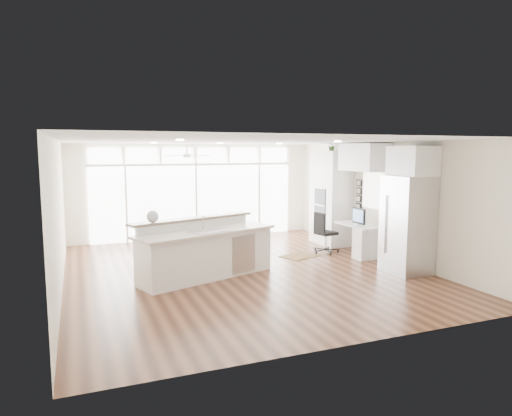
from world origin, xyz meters
name	(u,v)px	position (x,y,z in m)	size (l,w,h in m)	color
floor	(243,271)	(0.00, 0.00, -0.01)	(7.00, 8.00, 0.02)	#3F2013
ceiling	(242,141)	(0.00, 0.00, 2.70)	(7.00, 8.00, 0.02)	white
wall_back	(195,191)	(0.00, 4.00, 1.35)	(7.00, 0.04, 2.70)	white
wall_front	(351,243)	(0.00, -4.00, 1.35)	(7.00, 0.04, 2.70)	white
wall_left	(59,216)	(-3.50, 0.00, 1.35)	(0.04, 8.00, 2.70)	white
wall_right	(383,200)	(3.50, 0.00, 1.35)	(0.04, 8.00, 2.70)	white
glass_wall	(196,202)	(0.00, 3.94, 1.05)	(5.80, 0.06, 2.08)	white
transom_row	(195,155)	(0.00, 3.94, 2.38)	(5.90, 0.06, 0.40)	white
desk_window	(374,191)	(3.46, 0.30, 1.55)	(0.04, 0.85, 0.85)	white
ceiling_fan	(187,152)	(-0.50, 2.80, 2.48)	(1.16, 1.16, 0.32)	silver
recessed_lights	(239,142)	(0.00, 0.20, 2.68)	(3.40, 3.00, 0.02)	white
oven_cabinet	(331,198)	(3.17, 1.80, 1.25)	(0.64, 1.20, 2.50)	white
desk_nook	(361,240)	(3.13, 0.30, 0.38)	(0.72, 1.30, 0.76)	white
upper_cabinets	(365,157)	(3.17, 0.30, 2.35)	(0.64, 1.30, 0.64)	white
refrigerator	(408,225)	(3.11, -1.35, 1.00)	(0.76, 0.90, 2.00)	#B9B9BE
fridge_cabinet	(413,161)	(3.17, -1.35, 2.30)	(0.64, 0.90, 0.60)	white
framed_photos	(359,195)	(3.46, 0.92, 1.40)	(0.06, 0.22, 0.80)	black
kitchen_island	(207,249)	(-0.83, -0.20, 0.58)	(2.91, 1.09, 1.15)	white
rug	(300,256)	(1.71, 0.74, 0.01)	(0.84, 0.60, 0.01)	#3C2813
office_chair	(326,233)	(2.50, 0.87, 0.50)	(0.52, 0.48, 1.00)	black
fishbowl	(153,216)	(-1.86, -0.14, 1.27)	(0.23, 0.23, 0.23)	silver
monitor	(359,216)	(3.05, 0.30, 0.97)	(0.08, 0.50, 0.41)	black
keyboard	(352,224)	(2.88, 0.30, 0.77)	(0.11, 0.30, 0.01)	silver
potted_plant	(332,147)	(3.17, 1.80, 2.61)	(0.26, 0.29, 0.23)	#3C632A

